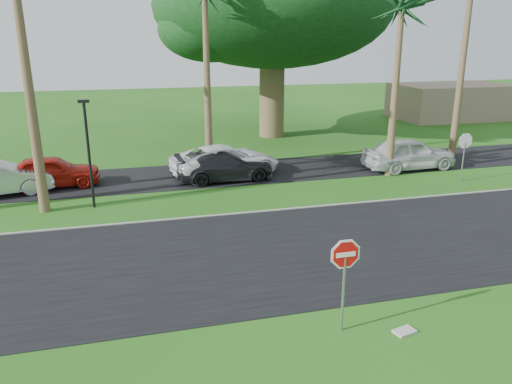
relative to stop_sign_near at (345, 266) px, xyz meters
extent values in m
plane|color=#1E4E13|center=(-0.50, 3.00, -1.77)|extent=(120.00, 120.00, 0.00)
cube|color=black|center=(-0.50, 5.00, -1.76)|extent=(120.00, 8.00, 0.02)
cube|color=black|center=(-0.50, 15.50, -1.76)|extent=(120.00, 5.00, 0.02)
cube|color=gray|center=(-0.50, 9.05, -1.74)|extent=(120.00, 0.12, 0.06)
cylinder|color=gray|center=(0.00, 0.00, -0.77)|extent=(0.07, 0.07, 2.00)
cylinder|color=white|center=(0.00, 0.00, 0.33)|extent=(1.05, 0.02, 1.05)
cylinder|color=red|center=(0.00, 0.00, 0.33)|extent=(0.90, 0.02, 0.90)
cube|color=white|center=(0.00, 0.00, 0.33)|extent=(0.50, 0.02, 0.12)
cylinder|color=gray|center=(11.50, 11.00, -0.77)|extent=(0.07, 0.07, 2.00)
cylinder|color=white|center=(11.50, 11.00, 0.33)|extent=(1.05, 0.02, 1.05)
cylinder|color=red|center=(11.50, 11.00, 0.33)|extent=(0.90, 0.02, 0.90)
cube|color=white|center=(11.50, 11.00, 0.33)|extent=(0.50, 0.02, 0.12)
cone|color=brown|center=(-8.50, 11.50, 3.98)|extent=(0.44, 0.44, 11.50)
cone|color=brown|center=(-0.50, 17.00, 2.98)|extent=(0.44, 0.44, 9.50)
cone|color=brown|center=(8.50, 13.00, 2.48)|extent=(0.44, 0.44, 8.50)
cone|color=brown|center=(14.50, 16.00, 4.23)|extent=(0.44, 0.44, 12.00)
cylinder|color=brown|center=(5.50, 25.00, 1.23)|extent=(1.80, 1.80, 6.00)
ellipsoid|color=black|center=(5.50, 25.00, 7.23)|extent=(16.50, 16.50, 8.25)
cylinder|color=black|center=(-6.50, 11.50, 0.48)|extent=(0.12, 0.12, 4.50)
cube|color=black|center=(-6.50, 11.50, 2.81)|extent=(0.45, 0.25, 0.12)
cube|color=gray|center=(23.50, 29.00, -0.27)|extent=(10.00, 6.00, 3.00)
imported|color=#A6170D|center=(-8.62, 15.19, -0.99)|extent=(4.66, 2.05, 1.56)
imported|color=black|center=(-0.18, 14.20, -1.05)|extent=(5.06, 2.28, 1.44)
imported|color=white|center=(0.04, 15.09, -0.96)|extent=(6.29, 3.96, 1.62)
imported|color=silver|center=(10.16, 13.82, -0.90)|extent=(5.24, 2.30, 1.76)
cube|color=#A5A59D|center=(1.50, -0.50, -1.74)|extent=(0.62, 0.47, 0.06)
camera|label=1|loc=(-4.88, -10.11, 5.36)|focal=35.00mm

